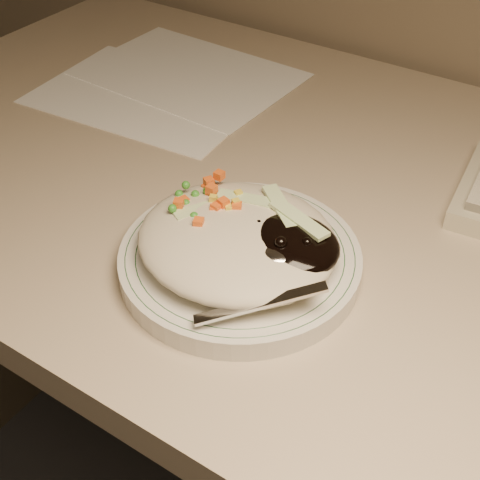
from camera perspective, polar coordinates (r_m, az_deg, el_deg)
The scene contains 5 objects.
desk at distance 0.87m, azimuth 9.62°, elevation -8.05°, with size 1.40×0.70×0.74m.
plate at distance 0.65m, azimuth 0.00°, elevation -1.77°, with size 0.23×0.23×0.02m, color silver.
plate_rim at distance 0.64m, azimuth 0.00°, elevation -1.10°, with size 0.22×0.22×0.00m.
meal at distance 0.62m, azimuth 0.29°, elevation 0.22°, with size 0.21×0.19×0.05m.
papers at distance 0.98m, azimuth -6.06°, elevation 13.08°, with size 0.32×0.31×0.00m.
Camera 1 is at (0.20, 0.82, 1.18)m, focal length 50.00 mm.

